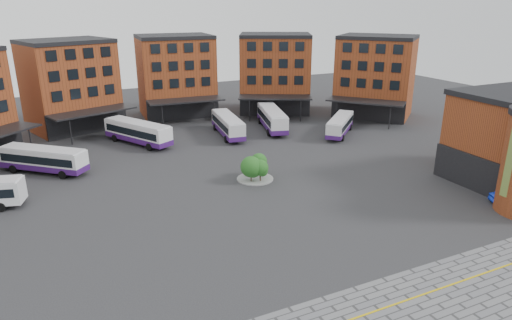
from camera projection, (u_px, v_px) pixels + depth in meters
name	position (u px, v px, depth m)	size (l,w,h in m)	color
ground	(290.00, 224.00, 43.89)	(160.00, 160.00, 0.00)	#28282B
yellow_line	(410.00, 299.00, 32.76)	(26.00, 0.15, 0.02)	gold
main_building	(145.00, 88.00, 72.18)	(94.14, 42.48, 14.60)	brown
tree_island	(256.00, 167.00, 53.99)	(4.40, 4.40, 3.17)	gray
bus_b	(43.00, 159.00, 56.57)	(10.23, 9.49, 3.20)	white
bus_c	(138.00, 132.00, 67.93)	(8.23, 11.93, 3.40)	white
bus_d	(228.00, 125.00, 72.27)	(4.06, 11.67, 3.22)	silver
bus_e	(272.00, 118.00, 75.82)	(5.95, 12.50, 3.44)	silver
bus_f	(340.00, 125.00, 72.81)	(9.25, 8.95, 2.95)	silver
blue_car	(512.00, 198.00, 47.89)	(1.51, 4.34, 1.43)	#0D26B0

